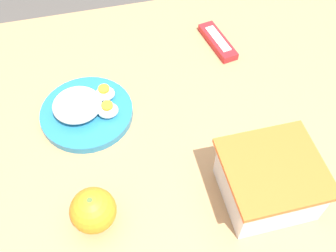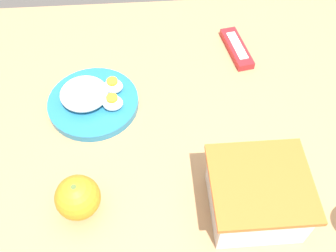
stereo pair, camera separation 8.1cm
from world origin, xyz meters
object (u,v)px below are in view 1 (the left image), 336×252
object	(u,v)px
rice_plate	(85,109)
food_container	(268,183)
orange_fruit	(93,210)
candy_bar	(218,41)

from	to	relation	value
rice_plate	food_container	bearing A→B (deg)	138.40
rice_plate	orange_fruit	bearing A→B (deg)	87.38
candy_bar	rice_plate	bearing A→B (deg)	23.31
orange_fruit	candy_bar	world-z (taller)	orange_fruit
food_container	rice_plate	size ratio (longest dim) A/B	0.86
rice_plate	candy_bar	bearing A→B (deg)	-156.69
orange_fruit	rice_plate	distance (m)	0.25
orange_fruit	rice_plate	world-z (taller)	orange_fruit
candy_bar	orange_fruit	bearing A→B (deg)	47.65
food_container	orange_fruit	size ratio (longest dim) A/B	2.09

